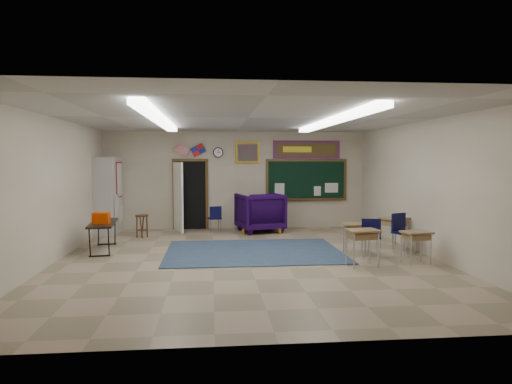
{
  "coord_description": "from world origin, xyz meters",
  "views": [
    {
      "loc": [
        -0.76,
        -9.56,
        2.12
      ],
      "look_at": [
        0.32,
        1.5,
        1.34
      ],
      "focal_mm": 32.0,
      "sensor_mm": 36.0,
      "label": 1
    }
  ],
  "objects": [
    {
      "name": "wall_flags",
      "position": [
        -1.4,
        4.44,
        2.48
      ],
      "size": [
        1.16,
        0.06,
        0.7
      ],
      "primitive_type": null,
      "color": "red",
      "rests_on": "back_wall"
    },
    {
      "name": "left_wall",
      "position": [
        -4.0,
        0.0,
        1.5
      ],
      "size": [
        0.04,
        9.0,
        3.0
      ],
      "primitive_type": "cube",
      "color": "beige",
      "rests_on": "floor"
    },
    {
      "name": "wingback_armchair",
      "position": [
        0.66,
        3.78,
        0.58
      ],
      "size": [
        1.49,
        1.52,
        1.15
      ],
      "primitive_type": "imported",
      "rotation": [
        0.0,
        0.0,
        3.37
      ],
      "color": "black",
      "rests_on": "floor"
    },
    {
      "name": "student_chair_desk_a",
      "position": [
        2.66,
        -0.07,
        0.44
      ],
      "size": [
        0.54,
        0.54,
        0.88
      ],
      "primitive_type": null,
      "rotation": [
        0.0,
        0.0,
        2.88
      ],
      "color": "black",
      "rests_on": "floor"
    },
    {
      "name": "student_chair_desk_b",
      "position": [
        3.59,
        0.28,
        0.45
      ],
      "size": [
        0.59,
        0.59,
        0.9
      ],
      "primitive_type": null,
      "rotation": [
        0.0,
        0.0,
        0.4
      ],
      "color": "black",
      "rests_on": "floor"
    },
    {
      "name": "fluorescent_strips",
      "position": [
        0.0,
        0.0,
        2.94
      ],
      "size": [
        3.86,
        6.0,
        0.1
      ],
      "primitive_type": null,
      "color": "white",
      "rests_on": "ceiling"
    },
    {
      "name": "folding_table",
      "position": [
        -3.29,
        1.31,
        0.37
      ],
      "size": [
        0.71,
        1.67,
        0.92
      ],
      "rotation": [
        0.0,
        0.0,
        0.11
      ],
      "color": "black",
      "rests_on": "floor"
    },
    {
      "name": "framed_art_print",
      "position": [
        0.35,
        4.47,
        2.35
      ],
      "size": [
        0.75,
        0.05,
        0.65
      ],
      "color": "olive",
      "rests_on": "back_wall"
    },
    {
      "name": "student_chair_reading",
      "position": [
        -0.67,
        3.85,
        0.39
      ],
      "size": [
        0.45,
        0.45,
        0.77
      ],
      "primitive_type": null,
      "rotation": [
        0.0,
        0.0,
        3.32
      ],
      "color": "black",
      "rests_on": "floor"
    },
    {
      "name": "ceiling",
      "position": [
        0.0,
        0.0,
        3.0
      ],
      "size": [
        8.0,
        9.0,
        0.04
      ],
      "primitive_type": "cube",
      "color": "silver",
      "rests_on": "back_wall"
    },
    {
      "name": "chalkboard",
      "position": [
        2.2,
        4.46,
        1.46
      ],
      "size": [
        2.55,
        0.14,
        1.3
      ],
      "color": "#553A18",
      "rests_on": "back_wall"
    },
    {
      "name": "bulletin_board",
      "position": [
        2.2,
        4.47,
        2.45
      ],
      "size": [
        2.1,
        0.05,
        0.55
      ],
      "color": "#B7200F",
      "rests_on": "back_wall"
    },
    {
      "name": "storage_cabinet",
      "position": [
        -3.71,
        3.85,
        1.1
      ],
      "size": [
        0.59,
        1.25,
        2.2
      ],
      "color": "#ABABA6",
      "rests_on": "floor"
    },
    {
      "name": "area_rug",
      "position": [
        0.2,
        0.8,
        0.01
      ],
      "size": [
        4.0,
        3.0,
        0.02
      ],
      "primitive_type": "cube",
      "color": "#30465B",
      "rests_on": "floor"
    },
    {
      "name": "back_wall",
      "position": [
        0.0,
        4.5,
        1.5
      ],
      "size": [
        8.0,
        0.04,
        3.0
      ],
      "primitive_type": "cube",
      "color": "beige",
      "rests_on": "floor"
    },
    {
      "name": "front_wall",
      "position": [
        0.0,
        -4.5,
        1.5
      ],
      "size": [
        8.0,
        0.04,
        3.0
      ],
      "primitive_type": "cube",
      "color": "beige",
      "rests_on": "floor"
    },
    {
      "name": "right_wall",
      "position": [
        4.0,
        0.0,
        1.5
      ],
      "size": [
        0.04,
        9.0,
        3.0
      ],
      "primitive_type": "cube",
      "color": "beige",
      "rests_on": "floor"
    },
    {
      "name": "student_desk_back_right",
      "position": [
        3.39,
        -0.74,
        0.37
      ],
      "size": [
        0.62,
        0.51,
        0.67
      ],
      "rotation": [
        0.0,
        0.0,
        0.17
      ],
      "color": "olive",
      "rests_on": "floor"
    },
    {
      "name": "student_desk_front_right",
      "position": [
        3.61,
        0.93,
        0.42
      ],
      "size": [
        0.76,
        0.69,
        0.74
      ],
      "rotation": [
        0.0,
        0.0,
        0.45
      ],
      "color": "olive",
      "rests_on": "floor"
    },
    {
      "name": "wall_clock",
      "position": [
        -0.55,
        4.47,
        2.35
      ],
      "size": [
        0.32,
        0.05,
        0.32
      ],
      "color": "black",
      "rests_on": "back_wall"
    },
    {
      "name": "student_desk_front_left",
      "position": [
        2.47,
        0.3,
        0.39
      ],
      "size": [
        0.63,
        0.5,
        0.7
      ],
      "rotation": [
        0.0,
        0.0,
        -0.11
      ],
      "color": "olive",
      "rests_on": "floor"
    },
    {
      "name": "student_desk_back_left",
      "position": [
        2.22,
        -0.85,
        0.42
      ],
      "size": [
        0.68,
        0.54,
        0.74
      ],
      "rotation": [
        0.0,
        0.0,
        0.14
      ],
      "color": "olive",
      "rests_on": "floor"
    },
    {
      "name": "floor",
      "position": [
        0.0,
        0.0,
        0.0
      ],
      "size": [
        9.0,
        9.0,
        0.0
      ],
      "primitive_type": "plane",
      "color": "#9E856D",
      "rests_on": "ground"
    },
    {
      "name": "wooden_stool",
      "position": [
        -2.66,
        3.05,
        0.32
      ],
      "size": [
        0.35,
        0.35,
        0.63
      ],
      "color": "#492B16",
      "rests_on": "floor"
    },
    {
      "name": "doorway",
      "position": [
        -1.5,
        4.35,
        1.06
      ],
      "size": [
        1.1,
        0.89,
        2.16
      ],
      "color": "black",
      "rests_on": "back_wall"
    }
  ]
}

